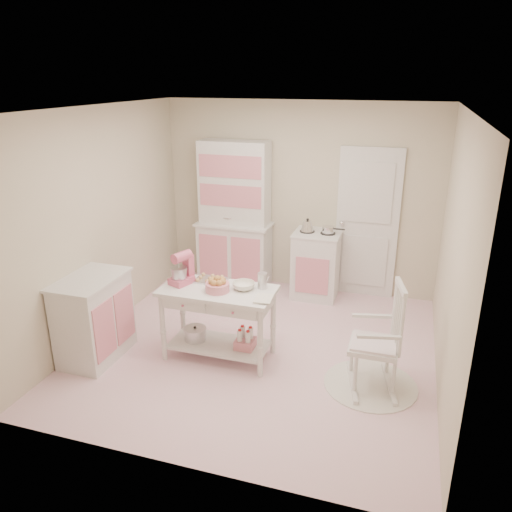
{
  "coord_description": "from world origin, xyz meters",
  "views": [
    {
      "loc": [
        1.45,
        -4.71,
        2.91
      ],
      "look_at": [
        -0.1,
        0.22,
        1.02
      ],
      "focal_mm": 35.0,
      "sensor_mm": 36.0,
      "label": 1
    }
  ],
  "objects": [
    {
      "name": "stove",
      "position": [
        0.33,
        1.61,
        0.46
      ],
      "size": [
        0.62,
        0.57,
        0.92
      ],
      "primitive_type": "cube",
      "color": "white",
      "rests_on": "ground"
    },
    {
      "name": "recipe_book",
      "position": [
        0.09,
        -0.4,
        0.81
      ],
      "size": [
        0.19,
        0.24,
        0.02
      ],
      "primitive_type": "imported",
      "rotation": [
        0.0,
        0.0,
        0.08
      ],
      "color": "white",
      "rests_on": "work_table"
    },
    {
      "name": "bread_basket",
      "position": [
        -0.34,
        -0.33,
        0.85
      ],
      "size": [
        0.25,
        0.25,
        0.09
      ],
      "primitive_type": "cylinder",
      "color": "pink",
      "rests_on": "work_table"
    },
    {
      "name": "door",
      "position": [
        0.95,
        1.87,
        1.02
      ],
      "size": [
        0.82,
        0.05,
        2.04
      ],
      "primitive_type": "cube",
      "color": "white",
      "rests_on": "ground"
    },
    {
      "name": "room_shell",
      "position": [
        0.0,
        0.0,
        1.65
      ],
      "size": [
        3.84,
        3.84,
        2.62
      ],
      "color": "pink",
      "rests_on": "ground"
    },
    {
      "name": "cookie_tray",
      "position": [
        -0.51,
        -0.1,
        0.81
      ],
      "size": [
        0.34,
        0.24,
        0.02
      ],
      "primitive_type": "cube",
      "color": "silver",
      "rests_on": "work_table"
    },
    {
      "name": "work_table",
      "position": [
        -0.36,
        -0.28,
        0.4
      ],
      "size": [
        1.2,
        0.6,
        0.8
      ],
      "primitive_type": "cube",
      "color": "white",
      "rests_on": "ground"
    },
    {
      "name": "base_cabinet",
      "position": [
        -1.63,
        -0.68,
        0.46
      ],
      "size": [
        0.54,
        0.84,
        0.92
      ],
      "primitive_type": "cube",
      "color": "white",
      "rests_on": "ground"
    },
    {
      "name": "hutch",
      "position": [
        -0.87,
        1.66,
        1.04
      ],
      "size": [
        1.06,
        0.5,
        2.08
      ],
      "primitive_type": "cube",
      "color": "white",
      "rests_on": "ground"
    },
    {
      "name": "lace_rug",
      "position": [
        1.27,
        -0.35,
        0.01
      ],
      "size": [
        0.92,
        0.92,
        0.01
      ],
      "primitive_type": "cylinder",
      "color": "white",
      "rests_on": "ground"
    },
    {
      "name": "mixing_bowl",
      "position": [
        -0.1,
        -0.2,
        0.84
      ],
      "size": [
        0.23,
        0.23,
        0.07
      ],
      "primitive_type": "imported",
      "color": "white",
      "rests_on": "work_table"
    },
    {
      "name": "rocking_chair",
      "position": [
        1.27,
        -0.35,
        0.55
      ],
      "size": [
        0.63,
        0.81,
        1.1
      ],
      "primitive_type": "cube",
      "rotation": [
        0.0,
        0.0,
        0.23
      ],
      "color": "white",
      "rests_on": "ground"
    },
    {
      "name": "metal_pitcher",
      "position": [
        0.08,
        -0.12,
        0.89
      ],
      "size": [
        0.1,
        0.1,
        0.17
      ],
      "primitive_type": "cylinder",
      "color": "silver",
      "rests_on": "work_table"
    },
    {
      "name": "stand_mixer",
      "position": [
        -0.78,
        -0.26,
        0.97
      ],
      "size": [
        0.29,
        0.33,
        0.34
      ],
      "primitive_type": "cube",
      "rotation": [
        0.0,
        0.0,
        -0.37
      ],
      "color": "#CE5776",
      "rests_on": "work_table"
    }
  ]
}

